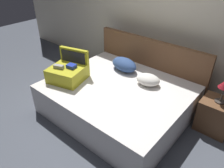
% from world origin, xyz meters
% --- Properties ---
extents(ground_plane, '(12.00, 12.00, 0.00)m').
position_xyz_m(ground_plane, '(0.00, 0.00, 0.00)').
color(ground_plane, '#4C515B').
extents(back_wall, '(8.00, 0.10, 2.60)m').
position_xyz_m(back_wall, '(0.00, 1.65, 1.30)').
color(back_wall, beige).
rests_on(back_wall, ground).
extents(bed, '(2.06, 1.71, 0.49)m').
position_xyz_m(bed, '(0.00, 0.40, 0.25)').
color(bed, silver).
rests_on(bed, ground).
extents(headboard, '(2.10, 0.08, 0.98)m').
position_xyz_m(headboard, '(0.00, 1.29, 0.49)').
color(headboard, brown).
rests_on(headboard, ground).
extents(hard_case_large, '(0.62, 0.62, 0.44)m').
position_xyz_m(hard_case_large, '(-0.73, 0.06, 0.63)').
color(hard_case_large, gold).
rests_on(hard_case_large, bed).
extents(pillow_near_headboard, '(0.40, 0.33, 0.16)m').
position_xyz_m(pillow_near_headboard, '(0.32, 0.74, 0.57)').
color(pillow_near_headboard, white).
rests_on(pillow_near_headboard, bed).
extents(pillow_center_head, '(0.55, 0.40, 0.21)m').
position_xyz_m(pillow_center_head, '(-0.25, 0.88, 0.60)').
color(pillow_center_head, navy).
rests_on(pillow_center_head, bed).
extents(nightstand, '(0.44, 0.40, 0.49)m').
position_xyz_m(nightstand, '(1.31, 1.00, 0.24)').
color(nightstand, brown).
rests_on(nightstand, ground).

